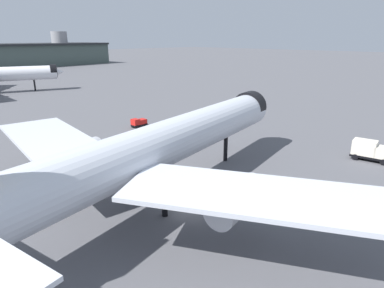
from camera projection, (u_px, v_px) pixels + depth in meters
ground at (189, 210)px, 36.52m from camera, size 900.00×900.00×0.00m
airliner_near_gate at (156, 148)px, 36.41m from camera, size 54.97×49.51×14.64m
service_truck_front at (371, 150)px, 50.82m from camera, size 3.34×5.81×3.00m
baggage_tug_wing at (139, 123)px, 69.84m from camera, size 3.25×1.97×1.85m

